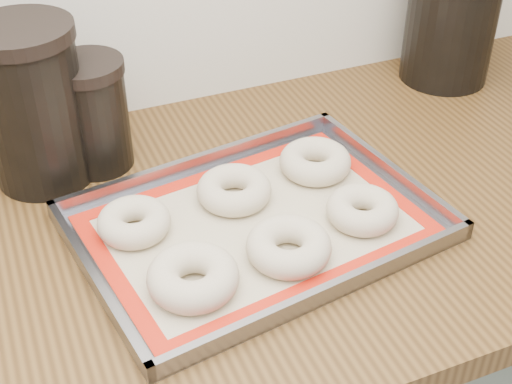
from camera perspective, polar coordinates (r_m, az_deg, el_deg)
name	(u,v)px	position (r m, az deg, el deg)	size (l,w,h in m)	color
countertop	(305,205)	(1.03, 3.92, -1.08)	(3.06, 0.68, 0.04)	brown
baking_tray	(256,224)	(0.95, 0.00, -2.58)	(0.50, 0.39, 0.03)	gray
baking_mat	(256,225)	(0.95, 0.00, -2.67)	(0.46, 0.35, 0.00)	#C6B793
bagel_front_left	(193,277)	(0.85, -5.06, -6.78)	(0.11, 0.11, 0.04)	beige
bagel_front_mid	(289,246)	(0.89, 2.63, -4.36)	(0.11, 0.11, 0.04)	beige
bagel_front_right	(362,210)	(0.96, 8.51, -1.42)	(0.10, 0.10, 0.04)	beige
bagel_back_left	(134,222)	(0.94, -9.73, -2.38)	(0.10, 0.10, 0.04)	beige
bagel_back_mid	(234,190)	(0.98, -1.77, 0.18)	(0.10, 0.10, 0.04)	beige
bagel_back_right	(315,161)	(1.04, 4.76, 2.46)	(0.10, 0.10, 0.04)	beige
canister_left	(33,105)	(1.04, -17.41, 6.67)	(0.15, 0.15, 0.23)	black
canister_mid	(92,114)	(1.06, -12.98, 6.09)	(0.11, 0.11, 0.17)	black
canister_right	(451,19)	(1.32, 15.36, 13.17)	(0.16, 0.16, 0.22)	black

